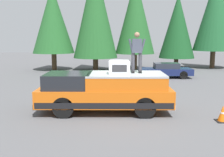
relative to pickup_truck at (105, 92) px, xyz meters
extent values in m
plane|color=#565659|center=(0.08, -0.75, -0.87)|extent=(90.00, 90.00, 0.00)
cube|color=orange|center=(0.00, 0.01, -0.17)|extent=(2.00, 5.50, 0.70)
cube|color=black|center=(0.00, 0.01, -0.37)|extent=(2.01, 5.39, 0.24)
cube|color=black|center=(0.00, 1.52, 0.48)|extent=(1.84, 1.87, 0.60)
cube|color=orange|center=(0.00, -0.87, 0.44)|extent=(1.92, 3.19, 0.52)
cube|color=#A8AAAF|center=(0.00, -0.87, 0.74)|extent=(1.94, 3.19, 0.08)
cube|color=#232326|center=(0.00, 2.70, -0.44)|extent=(1.96, 0.16, 0.20)
cube|color=#B2B5BA|center=(0.00, -2.68, -0.44)|extent=(1.96, 0.16, 0.20)
cylinder|color=black|center=(-0.85, 1.60, -0.45)|extent=(0.30, 0.84, 0.84)
cylinder|color=black|center=(0.85, 1.60, -0.45)|extent=(0.30, 0.84, 0.84)
cylinder|color=black|center=(-0.85, -1.59, -0.45)|extent=(0.30, 0.84, 0.84)
cylinder|color=black|center=(0.85, -1.59, -0.45)|extent=(0.30, 0.84, 0.84)
cube|color=silver|center=(-0.19, -0.59, 1.04)|extent=(0.64, 0.84, 0.52)
cube|color=#2D2D30|center=(-0.51, -0.59, 1.04)|extent=(0.01, 0.59, 0.29)
cube|color=#99999E|center=(-0.19, -0.59, 1.32)|extent=(0.58, 0.76, 0.04)
cylinder|color=#333338|center=(0.14, -1.47, 1.20)|extent=(0.15, 0.15, 0.84)
cube|color=black|center=(0.10, -1.47, 0.82)|extent=(0.26, 0.11, 0.08)
cylinder|color=#333338|center=(0.14, -1.17, 1.20)|extent=(0.15, 0.15, 0.84)
cube|color=black|center=(0.10, -1.17, 0.82)|extent=(0.26, 0.11, 0.08)
cube|color=#474C5B|center=(0.14, -1.32, 1.91)|extent=(0.24, 0.40, 0.58)
sphere|color=#A37A5B|center=(0.14, -1.32, 2.36)|extent=(0.22, 0.22, 0.22)
cylinder|color=#474C5B|center=(0.11, -1.57, 1.91)|extent=(0.09, 0.23, 0.58)
cylinder|color=#474C5B|center=(0.11, -1.08, 1.91)|extent=(0.09, 0.23, 0.58)
cube|color=navy|center=(9.65, -4.40, -0.38)|extent=(1.64, 4.10, 0.50)
cube|color=#282D38|center=(9.65, -4.50, 0.08)|extent=(1.31, 1.89, 0.42)
cylinder|color=black|center=(8.93, -3.13, -0.56)|extent=(0.20, 0.62, 0.62)
cylinder|color=black|center=(10.37, -3.13, -0.56)|extent=(0.20, 0.62, 0.62)
cylinder|color=black|center=(8.93, -5.67, -0.56)|extent=(0.20, 0.62, 0.62)
cylinder|color=black|center=(10.37, -5.67, -0.56)|extent=(0.20, 0.62, 0.62)
cube|color=black|center=(-1.30, -4.44, -0.86)|extent=(0.47, 0.47, 0.03)
cone|color=orange|center=(-1.30, -4.44, -0.56)|extent=(0.36, 0.36, 0.62)
cylinder|color=white|center=(-1.30, -4.44, -0.53)|extent=(0.19, 0.19, 0.06)
cylinder|color=#4C3826|center=(16.41, -10.63, 0.03)|extent=(0.50, 0.50, 1.80)
cone|color=#1E562D|center=(16.41, -10.63, 4.81)|extent=(4.14, 4.14, 7.77)
cylinder|color=#4C3826|center=(16.59, -6.92, -0.36)|extent=(0.44, 0.44, 1.03)
cone|color=#194C23|center=(16.59, -6.92, 3.40)|extent=(3.64, 3.64, 6.48)
cylinder|color=#4C3826|center=(15.39, -2.48, -0.10)|extent=(0.46, 0.46, 1.56)
cone|color=#235B28|center=(15.39, -2.48, 4.40)|extent=(3.86, 3.86, 7.44)
cylinder|color=#4C3826|center=(14.41, 1.37, -0.26)|extent=(0.50, 0.50, 1.22)
cone|color=#235B28|center=(14.41, 1.37, 4.77)|extent=(4.19, 4.19, 8.84)
cylinder|color=#4C3826|center=(14.72, 5.43, -0.05)|extent=(0.48, 0.48, 1.64)
cone|color=#235B28|center=(14.72, 5.43, 3.96)|extent=(3.98, 3.98, 6.38)
camera|label=1|loc=(-10.80, -0.35, 2.24)|focal=42.07mm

